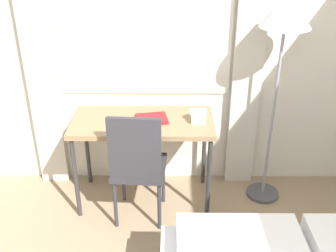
# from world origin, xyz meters

# --- Properties ---
(wall_back_with_window) EXTENTS (4.64, 0.13, 2.70)m
(wall_back_with_window) POSITION_xyz_m (-0.04, 2.87, 1.35)
(wall_back_with_window) COLOR silver
(wall_back_with_window) RESTS_ON ground_plane
(desk) EXTENTS (1.12, 0.55, 0.75)m
(desk) POSITION_xyz_m (-0.26, 2.52, 0.68)
(desk) COLOR #937551
(desk) RESTS_ON ground_plane
(desk_chair) EXTENTS (0.43, 0.43, 0.96)m
(desk_chair) POSITION_xyz_m (-0.28, 2.24, 0.53)
(desk_chair) COLOR #333338
(desk_chair) RESTS_ON ground_plane
(standing_lamp) EXTENTS (0.37, 0.37, 1.71)m
(standing_lamp) POSITION_xyz_m (0.78, 2.57, 1.47)
(standing_lamp) COLOR #4C4C51
(standing_lamp) RESTS_ON ground_plane
(telephone) EXTENTS (0.13, 0.14, 0.09)m
(telephone) POSITION_xyz_m (0.18, 2.51, 0.79)
(telephone) COLOR white
(telephone) RESTS_ON desk
(book) EXTENTS (0.27, 0.24, 0.02)m
(book) POSITION_xyz_m (-0.18, 2.52, 0.77)
(book) COLOR maroon
(book) RESTS_ON desk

